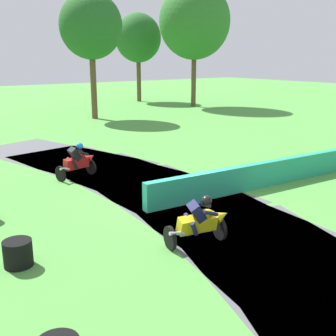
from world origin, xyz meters
name	(u,v)px	position (x,y,z in m)	size (l,w,h in m)	color
ground_plane	(189,202)	(0.00, 0.00, 0.00)	(120.00, 120.00, 0.00)	#4C933D
track_asphalt	(170,206)	(-0.72, 0.05, 0.00)	(8.24, 26.90, 0.01)	#515156
safety_barrier	(310,165)	(5.69, -0.41, 0.45)	(0.30, 14.67, 0.90)	#239375
motorcycle_lead_yellow	(200,221)	(-1.77, -2.61, 0.64)	(1.70, 1.03, 1.43)	black
motorcycle_chase_red	(78,161)	(-1.67, 4.74, 0.66)	(1.69, 0.94, 1.42)	black
tire_stack_mid_a	(18,253)	(-5.74, -1.02, 0.30)	(0.65, 0.65, 0.60)	black
tree_far_right	(138,38)	(15.57, 27.58, 6.34)	(4.63, 4.63, 8.80)	brown
tree_mid_rise	(195,21)	(17.17, 20.62, 7.57)	(6.37, 6.37, 10.93)	brown
tree_distant	(91,26)	(6.13, 18.93, 6.65)	(4.53, 4.53, 9.07)	brown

